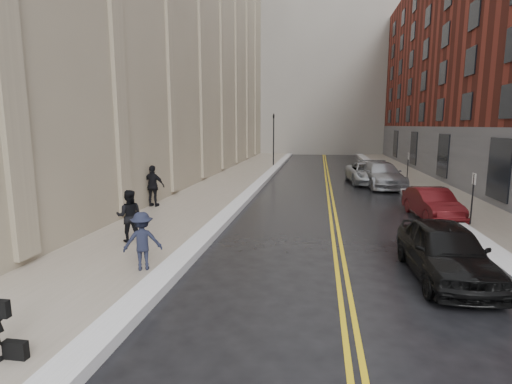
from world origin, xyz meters
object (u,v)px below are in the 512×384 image
(car_maroon, at_px, (432,204))
(car_black, at_px, (445,251))
(car_silver_near, at_px, (381,175))
(pedestrian_a, at_px, (129,216))
(pedestrian_b, at_px, (142,241))
(car_silver_far, at_px, (367,173))
(pedestrian_c, at_px, (153,186))

(car_maroon, bearing_deg, car_black, -108.65)
(car_silver_near, xyz_separation_m, pedestrian_a, (-10.54, -15.12, 0.23))
(car_silver_near, relative_size, pedestrian_b, 3.48)
(car_black, relative_size, car_maroon, 1.11)
(car_silver_far, relative_size, pedestrian_c, 2.63)
(car_black, relative_size, car_silver_far, 0.85)
(pedestrian_a, xyz_separation_m, pedestrian_c, (-1.63, 5.82, 0.12))
(car_maroon, bearing_deg, pedestrian_b, -145.79)
(car_silver_far, bearing_deg, pedestrian_b, -118.26)
(car_maroon, bearing_deg, car_silver_far, 92.08)
(car_silver_far, distance_m, pedestrian_b, 20.75)
(pedestrian_c, bearing_deg, pedestrian_b, 116.12)
(car_maroon, height_order, car_silver_near, car_silver_near)
(car_silver_near, bearing_deg, car_maroon, -91.99)
(car_black, xyz_separation_m, pedestrian_c, (-11.40, 7.32, 0.39))
(car_silver_near, bearing_deg, car_black, -99.78)
(car_black, height_order, pedestrian_c, pedestrian_c)
(car_maroon, distance_m, pedestrian_b, 12.86)
(car_silver_far, bearing_deg, pedestrian_c, -141.75)
(car_silver_near, xyz_separation_m, car_silver_far, (-0.77, 1.47, -0.08))
(pedestrian_a, relative_size, pedestrian_c, 0.88)
(car_maroon, height_order, pedestrian_c, pedestrian_c)
(car_maroon, relative_size, pedestrian_c, 2.01)
(car_silver_near, bearing_deg, pedestrian_a, -132.02)
(car_black, height_order, car_silver_far, car_black)
(car_silver_near, relative_size, pedestrian_a, 3.15)
(pedestrian_b, relative_size, pedestrian_c, 0.80)
(pedestrian_a, bearing_deg, pedestrian_b, 106.35)
(pedestrian_b, bearing_deg, car_silver_far, -135.69)
(car_silver_near, height_order, pedestrian_b, pedestrian_b)
(car_maroon, relative_size, car_silver_near, 0.72)
(car_maroon, distance_m, car_silver_near, 9.28)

